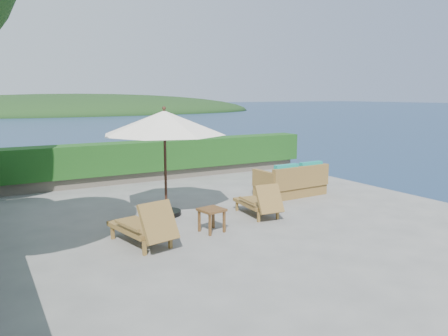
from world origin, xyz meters
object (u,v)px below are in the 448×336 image
side_table (212,213)px  wicker_loveseat (292,182)px  lounge_left (144,226)px  lounge_right (259,202)px  patio_umbrella (164,124)px

side_table → wicker_loveseat: wicker_loveseat is taller
lounge_left → wicker_loveseat: bearing=9.1°
wicker_loveseat → lounge_left: bearing=-161.6°
lounge_left → lounge_right: (3.13, 0.61, -0.04)m
patio_umbrella → side_table: patio_umbrella is taller
lounge_right → wicker_loveseat: bearing=37.9°
lounge_left → lounge_right: 3.19m
lounge_left → lounge_right: size_ratio=1.15×
side_table → patio_umbrella: bearing=101.1°
side_table → wicker_loveseat: size_ratio=0.27×
lounge_left → wicker_loveseat: wicker_loveseat is taller
side_table → wicker_loveseat: (3.67, 1.89, -0.04)m
patio_umbrella → lounge_right: (1.92, -1.22, -1.88)m
side_table → lounge_right: bearing=17.7°
patio_umbrella → lounge_right: bearing=-32.3°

